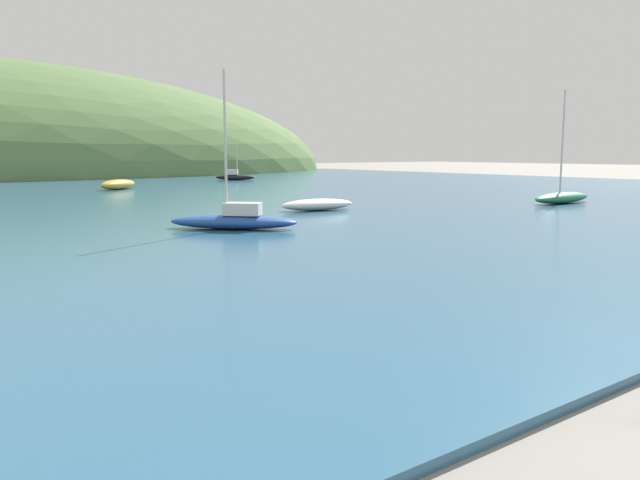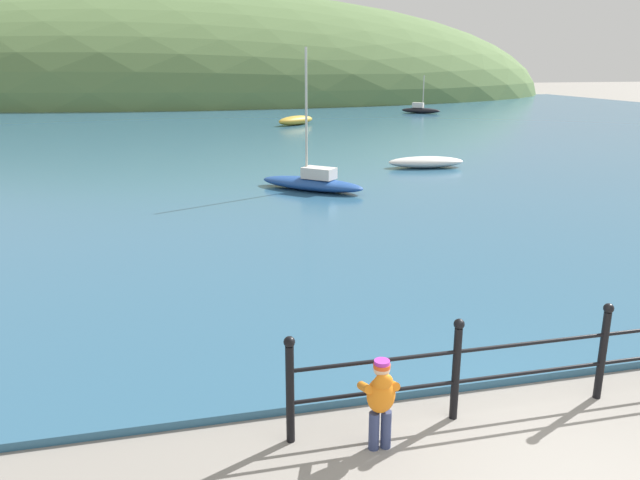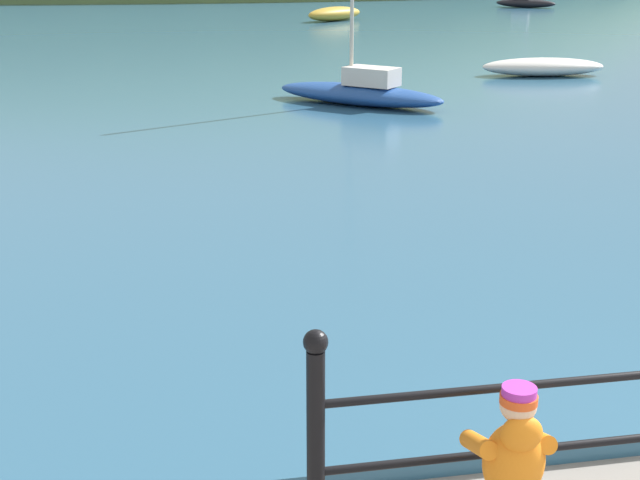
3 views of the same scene
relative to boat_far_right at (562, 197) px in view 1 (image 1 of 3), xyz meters
The scene contains 6 objects.
water 23.94m from the boat_far_right, 129.90° to the left, with size 80.00×60.00×0.10m, color #2D5B7A.
boat_far_right is the anchor object (origin of this frame).
boat_mid_harbor 14.73m from the boat_far_right, behind, with size 3.20×3.09×4.16m.
boat_far_left 22.86m from the boat_far_right, 119.36° to the left, with size 2.93×2.60×0.55m.
boat_nearest_quay 10.30m from the boat_far_right, 161.00° to the left, with size 2.90×1.32×0.40m.
boat_green_fishing 26.24m from the boat_far_right, 91.00° to the left, with size 2.75×2.39×2.74m.
Camera 1 is at (-7.36, -0.69, 2.13)m, focal length 35.00 mm.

